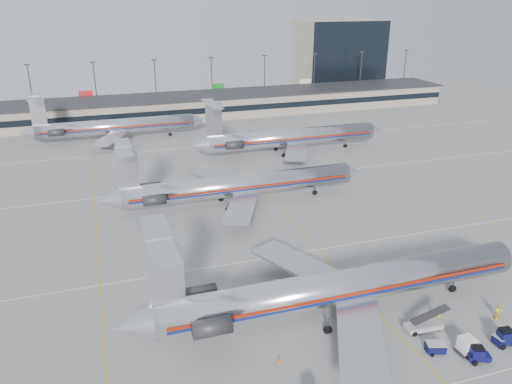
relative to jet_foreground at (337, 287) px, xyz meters
name	(u,v)px	position (x,y,z in m)	size (l,w,h in m)	color
ground	(353,286)	(4.97, 4.90, -3.77)	(260.00, 260.00, 0.00)	gray
apron_markings	(319,249)	(4.97, 14.90, -3.76)	(160.00, 0.15, 0.02)	silver
terminal	(194,106)	(4.97, 102.87, -0.61)	(162.00, 17.00, 6.25)	gray
light_mast_row	(184,80)	(4.97, 116.90, 4.82)	(163.60, 0.40, 15.28)	#38383D
distant_building	(338,55)	(66.97, 132.90, 8.73)	(30.00, 20.00, 25.00)	tan
jet_foreground	(337,287)	(0.00, 0.00, 0.00)	(49.59, 29.20, 12.98)	silver
jet_second_row	(235,185)	(-1.84, 34.32, -0.22)	(46.72, 27.51, 12.23)	silver
jet_third_row	(289,137)	(17.92, 59.50, -0.06)	(46.66, 28.70, 12.76)	silver
jet_back_row	(113,126)	(-19.31, 82.88, -0.23)	(44.52, 27.39, 12.17)	silver
tug_center	(478,355)	(9.97, -11.22, -2.96)	(2.40, 1.74, 1.76)	#0B0B3D
tug_right	(506,338)	(14.43, -10.07, -2.86)	(2.57, 1.53, 1.98)	#0B0B3D
cart_inner	(503,340)	(14.24, -9.89, -3.20)	(1.98, 1.44, 1.07)	#0B0B3D
cart_outer	(435,347)	(6.87, -8.74, -3.20)	(2.19, 1.80, 1.07)	#0B0B3D
uld_container	(467,346)	(9.69, -9.87, -2.82)	(1.81, 1.53, 1.86)	#2D2D30
belt_loader	(424,325)	(7.98, -5.32, -3.08)	(4.90, 1.72, 2.57)	#9F9F9F
ramp_worker_near	(439,317)	(10.25, -4.84, -2.93)	(0.61, 0.40, 1.67)	#A1C312
ramp_worker_far	(499,311)	(17.16, -6.10, -2.87)	(0.87, 0.68, 1.78)	#D5ED16
cone_right	(497,317)	(16.85, -6.25, -3.48)	(0.43, 0.43, 0.58)	#D85C07
cone_left	(279,360)	(-8.79, -5.31, -3.46)	(0.45, 0.45, 0.62)	#D85C07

